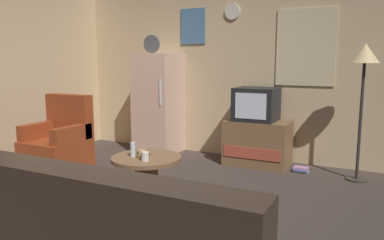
% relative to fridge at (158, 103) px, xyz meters
% --- Properties ---
extents(ground_plane, '(12.00, 12.00, 0.00)m').
position_rel_fridge_xyz_m(ground_plane, '(1.08, -2.10, -0.75)').
color(ground_plane, '#3D332D').
extents(wall_with_art, '(5.20, 0.12, 2.77)m').
position_rel_fridge_xyz_m(wall_with_art, '(1.09, 0.35, 0.63)').
color(wall_with_art, '#D1B284').
rests_on(wall_with_art, ground_plane).
extents(fridge, '(0.60, 0.62, 1.77)m').
position_rel_fridge_xyz_m(fridge, '(0.00, 0.00, 0.00)').
color(fridge, beige).
rests_on(fridge, ground_plane).
extents(tv_stand, '(0.84, 0.53, 0.60)m').
position_rel_fridge_xyz_m(tv_stand, '(1.58, -0.02, -0.45)').
color(tv_stand, brown).
rests_on(tv_stand, ground_plane).
extents(crt_tv, '(0.54, 0.51, 0.44)m').
position_rel_fridge_xyz_m(crt_tv, '(1.54, -0.02, 0.07)').
color(crt_tv, black).
rests_on(crt_tv, tv_stand).
extents(standing_lamp, '(0.32, 0.32, 1.59)m').
position_rel_fridge_xyz_m(standing_lamp, '(2.83, -0.15, 0.60)').
color(standing_lamp, '#332D28').
rests_on(standing_lamp, ground_plane).
extents(coffee_table, '(0.72, 0.72, 0.42)m').
position_rel_fridge_xyz_m(coffee_table, '(0.91, -1.72, -0.54)').
color(coffee_table, brown).
rests_on(coffee_table, ground_plane).
extents(wine_glass, '(0.05, 0.05, 0.15)m').
position_rel_fridge_xyz_m(wine_glass, '(0.79, -1.78, -0.26)').
color(wine_glass, silver).
rests_on(wine_glass, coffee_table).
extents(mug_ceramic_white, '(0.08, 0.08, 0.09)m').
position_rel_fridge_xyz_m(mug_ceramic_white, '(1.00, -1.86, -0.29)').
color(mug_ceramic_white, silver).
rests_on(mug_ceramic_white, coffee_table).
extents(mug_ceramic_tan, '(0.08, 0.08, 0.09)m').
position_rel_fridge_xyz_m(mug_ceramic_tan, '(0.92, -1.80, -0.29)').
color(mug_ceramic_tan, tan).
rests_on(mug_ceramic_tan, coffee_table).
extents(remote_control, '(0.16, 0.07, 0.02)m').
position_rel_fridge_xyz_m(remote_control, '(0.85, -1.67, -0.32)').
color(remote_control, black).
rests_on(remote_control, coffee_table).
extents(armchair, '(0.68, 0.68, 0.96)m').
position_rel_fridge_xyz_m(armchair, '(-0.64, -1.40, -0.42)').
color(armchair, maroon).
rests_on(armchair, ground_plane).
extents(book_stack, '(0.19, 0.14, 0.07)m').
position_rel_fridge_xyz_m(book_stack, '(2.18, -0.11, -0.72)').
color(book_stack, gray).
rests_on(book_stack, ground_plane).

